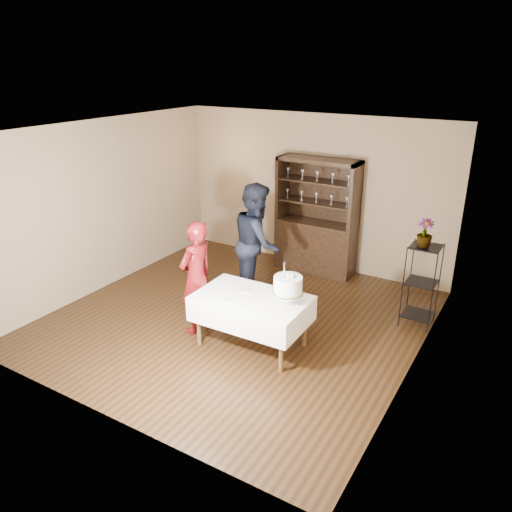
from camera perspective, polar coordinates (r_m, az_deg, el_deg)
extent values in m
plane|color=black|center=(7.36, -2.16, -7.16)|extent=(5.00, 5.00, 0.00)
plane|color=silver|center=(6.50, -2.50, 14.17)|extent=(5.00, 5.00, 0.00)
cube|color=#76644C|center=(8.91, 6.56, 7.30)|extent=(5.00, 0.02, 2.70)
cube|color=#76644C|center=(8.38, -16.85, 5.57)|extent=(0.02, 5.00, 2.70)
cube|color=#76644C|center=(5.90, 18.47, -1.35)|extent=(0.02, 5.00, 2.70)
cube|color=black|center=(8.88, 6.78, 1.13)|extent=(1.40, 0.48, 0.90)
cube|color=black|center=(8.78, 7.67, 7.69)|extent=(1.40, 0.03, 1.10)
cube|color=black|center=(8.47, 7.24, 10.80)|extent=(1.40, 0.48, 0.06)
cube|color=black|center=(8.63, 7.01, 6.11)|extent=(1.28, 0.42, 0.02)
cube|color=black|center=(8.54, 7.13, 8.50)|extent=(1.28, 0.42, 0.02)
cylinder|color=black|center=(7.18, 16.40, -3.50)|extent=(0.02, 0.02, 1.20)
cylinder|color=black|center=(7.11, 19.50, -4.15)|extent=(0.02, 0.02, 1.20)
cylinder|color=black|center=(7.54, 17.22, -2.36)|extent=(0.02, 0.02, 1.20)
cylinder|color=black|center=(7.47, 20.17, -2.97)|extent=(0.02, 0.02, 1.20)
cube|color=black|center=(7.51, 17.92, -6.34)|extent=(0.40, 0.40, 0.02)
cube|color=black|center=(7.30, 18.37, -2.87)|extent=(0.40, 0.40, 0.01)
cube|color=black|center=(7.11, 18.87, 1.02)|extent=(0.40, 0.40, 0.02)
cube|color=white|center=(6.45, -0.50, -6.01)|extent=(1.45, 0.90, 0.33)
cylinder|color=#4D371C|center=(6.61, -6.56, -7.51)|extent=(0.06, 0.06, 0.68)
cylinder|color=#4D371C|center=(6.05, 2.91, -10.39)|extent=(0.06, 0.06, 0.68)
cylinder|color=#4D371C|center=(7.09, -3.37, -5.27)|extent=(0.06, 0.06, 0.68)
cylinder|color=#4D371C|center=(6.57, 5.61, -7.68)|extent=(0.06, 0.06, 0.68)
imported|color=#37050D|center=(6.77, -6.82, -2.45)|extent=(0.45, 0.62, 1.59)
imported|color=black|center=(7.61, 0.14, 1.55)|extent=(1.05, 1.13, 1.85)
cylinder|color=silver|center=(6.25, 3.62, -5.26)|extent=(0.22, 0.22, 0.01)
cylinder|color=silver|center=(6.22, 3.63, -4.86)|extent=(0.06, 0.06, 0.11)
cylinder|color=silver|center=(6.20, 3.64, -4.34)|extent=(0.40, 0.40, 0.02)
cylinder|color=#467035|center=(6.19, 3.65, -4.18)|extent=(0.39, 0.39, 0.02)
cylinder|color=white|center=(6.15, 3.67, -3.34)|extent=(0.36, 0.36, 0.22)
sphere|color=#5975C0|center=(6.08, 3.97, -2.35)|extent=(0.03, 0.03, 0.03)
cube|color=silver|center=(6.07, 3.24, -1.72)|extent=(0.02, 0.02, 0.15)
cube|color=black|center=(6.03, 3.26, -0.91)|extent=(0.03, 0.02, 0.06)
cylinder|color=silver|center=(6.31, -3.15, -4.96)|extent=(0.20, 0.20, 0.01)
cylinder|color=silver|center=(6.53, -1.22, -3.97)|extent=(0.20, 0.20, 0.01)
imported|color=#467035|center=(7.03, 18.74, 2.52)|extent=(0.22, 0.22, 0.38)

